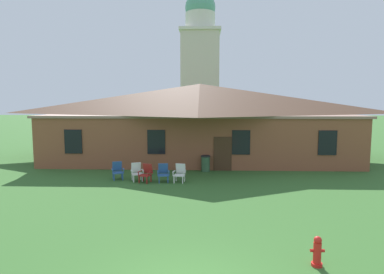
# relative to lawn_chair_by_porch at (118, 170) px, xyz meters

# --- Properties ---
(brick_building) EXTENTS (21.64, 10.40, 5.59)m
(brick_building) POSITION_rel_lawn_chair_by_porch_xyz_m (4.38, 7.47, 2.35)
(brick_building) COLOR brown
(brick_building) RESTS_ON ground
(dome_tower) EXTENTS (5.18, 5.18, 19.12)m
(dome_tower) POSITION_rel_lawn_chair_by_porch_xyz_m (4.14, 25.47, 8.24)
(dome_tower) COLOR beige
(dome_tower) RESTS_ON ground
(lawn_chair_by_porch) EXTENTS (0.78, 0.83, 0.96)m
(lawn_chair_by_porch) POSITION_rel_lawn_chair_by_porch_xyz_m (0.00, 0.00, 0.00)
(lawn_chair_by_porch) COLOR #2D5693
(lawn_chair_by_porch) RESTS_ON ground
(lawn_chair_near_door) EXTENTS (0.78, 0.83, 0.96)m
(lawn_chair_near_door) POSITION_rel_lawn_chair_by_porch_xyz_m (1.11, -0.27, 0.00)
(lawn_chair_near_door) COLOR silver
(lawn_chair_near_door) RESTS_ON ground
(lawn_chair_left_end) EXTENTS (0.76, 0.81, 0.96)m
(lawn_chair_left_end) POSITION_rel_lawn_chair_by_porch_xyz_m (1.68, -0.57, 0.00)
(lawn_chair_left_end) COLOR maroon
(lawn_chair_left_end) RESTS_ON ground
(lawn_chair_middle) EXTENTS (0.70, 0.74, 0.96)m
(lawn_chair_middle) POSITION_rel_lawn_chair_by_porch_xyz_m (2.57, -0.46, 0.00)
(lawn_chair_middle) COLOR #2D5693
(lawn_chair_middle) RESTS_ON ground
(lawn_chair_right_end) EXTENTS (0.71, 0.74, 0.96)m
(lawn_chair_right_end) POSITION_rel_lawn_chair_by_porch_xyz_m (3.46, -0.47, 0.00)
(lawn_chair_right_end) COLOR silver
(lawn_chair_right_end) RESTS_ON ground
(fire_hydrant) EXTENTS (0.36, 0.28, 0.79)m
(fire_hydrant) POSITION_rel_lawn_chair_by_porch_xyz_m (7.65, -9.09, -0.12)
(fire_hydrant) COLOR red
(fire_hydrant) RESTS_ON ground
(trash_bin) EXTENTS (0.56, 0.56, 0.98)m
(trash_bin) POSITION_rel_lawn_chair_by_porch_xyz_m (4.82, 2.18, -0.00)
(trash_bin) COLOR #335638
(trash_bin) RESTS_ON ground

